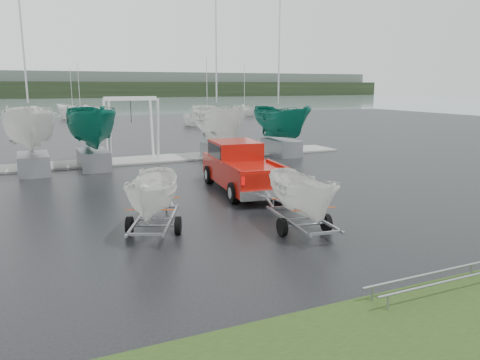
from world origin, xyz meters
The scene contains 18 objects.
ground_plane centered at (0.00, 0.00, 0.00)m, with size 120.00×120.00×0.00m, color black.
lake centered at (0.00, 100.00, -0.01)m, with size 300.00×300.00×0.00m, color gray.
grass_verge centered at (0.00, -11.00, 0.00)m, with size 40.00×40.00×0.00m, color black.
dock centered at (0.00, 13.00, 0.05)m, with size 30.00×3.00×0.12m, color #999993.
treeline centered at (0.00, 170.00, 3.00)m, with size 300.00×8.00×6.00m, color black.
far_hill centered at (0.00, 178.00, 5.00)m, with size 300.00×6.00×10.00m, color #4C5651.
pickup_truck centered at (2.91, 2.60, 1.15)m, with size 3.07×6.85×2.20m.
trailer_hitched centered at (2.07, -4.20, 2.45)m, with size 1.84×3.72×4.49m.
trailer_parked centered at (-2.43, -2.20, 2.47)m, with size 2.54×3.77×4.54m.
boat_hoist centered at (0.08, 13.00, 2.67)m, with size 3.30×2.18×4.12m.
keelboat_0 centered at (-5.84, 11.00, 4.28)m, with size 2.69×3.20×10.87m.
keelboat_1 centered at (-2.60, 11.20, 4.13)m, with size 2.60×3.20×8.01m.
keelboat_2 centered at (5.33, 11.00, 4.07)m, with size 2.56×3.20×10.73m.
keelboat_3 centered at (10.07, 11.30, 3.80)m, with size 2.39×3.20×10.56m.
moored_boat_1 centered at (1.58, 56.34, 0.00)m, with size 3.87×3.84×11.73m.
moored_boat_2 centered at (13.70, 35.38, 0.00)m, with size 3.59×3.59×11.34m.
moored_boat_3 centered at (26.80, 52.86, 0.01)m, with size 2.58×2.65×11.25m.
moored_boat_5 centered at (1.76, 70.12, 0.00)m, with size 3.53×3.53×11.28m.
Camera 1 is at (-6.11, -17.01, 4.85)m, focal length 35.00 mm.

